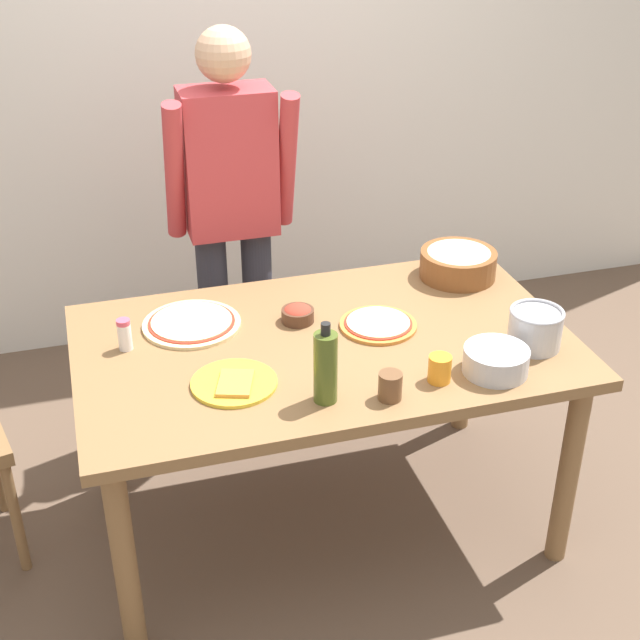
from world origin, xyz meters
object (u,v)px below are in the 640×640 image
(person_cook, at_px, (231,209))
(mixing_bowl_steel, at_px, (496,361))
(cup_small_brown, at_px, (390,386))
(pizza_cooked_on_tray, at_px, (378,324))
(salt_shaker, at_px, (125,334))
(cup_orange, at_px, (440,369))
(popcorn_bowl, at_px, (458,261))
(dining_table, at_px, (324,364))
(steel_pot, at_px, (535,328))
(small_sauce_bowl, at_px, (298,314))
(pizza_raw_on_board, at_px, (192,323))
(olive_oil_bottle, at_px, (326,367))
(plate_with_slice, at_px, (234,383))

(person_cook, xyz_separation_m, mixing_bowl_steel, (0.59, -1.08, -0.14))
(person_cook, height_order, cup_small_brown, person_cook)
(pizza_cooked_on_tray, distance_m, salt_shaker, 0.83)
(pizza_cooked_on_tray, xyz_separation_m, cup_orange, (0.06, -0.36, 0.03))
(popcorn_bowl, xyz_separation_m, salt_shaker, (-1.23, -0.18, -0.01))
(person_cook, xyz_separation_m, cup_small_brown, (0.23, -1.13, -0.14))
(dining_table, bearing_deg, steel_pot, -19.14)
(small_sauce_bowl, xyz_separation_m, cup_orange, (0.31, -0.47, 0.01))
(pizza_raw_on_board, relative_size, olive_oil_bottle, 1.28)
(pizza_raw_on_board, height_order, cup_small_brown, cup_small_brown)
(popcorn_bowl, bearing_deg, mixing_bowl_steel, -104.07)
(plate_with_slice, height_order, mixing_bowl_steel, mixing_bowl_steel)
(dining_table, distance_m, plate_with_slice, 0.39)
(olive_oil_bottle, relative_size, salt_shaker, 2.42)
(popcorn_bowl, distance_m, salt_shaker, 1.24)
(cup_orange, bearing_deg, plate_with_slice, 165.96)
(pizza_raw_on_board, bearing_deg, cup_orange, -39.48)
(person_cook, bearing_deg, mixing_bowl_steel, -61.34)
(pizza_raw_on_board, relative_size, pizza_cooked_on_tray, 1.27)
(popcorn_bowl, bearing_deg, olive_oil_bottle, -137.82)
(person_cook, relative_size, cup_small_brown, 19.06)
(plate_with_slice, height_order, popcorn_bowl, popcorn_bowl)
(pizza_raw_on_board, distance_m, olive_oil_bottle, 0.63)
(person_cook, xyz_separation_m, steel_pot, (0.78, -0.98, -0.11))
(person_cook, bearing_deg, steel_pot, -51.42)
(pizza_raw_on_board, height_order, small_sauce_bowl, small_sauce_bowl)
(small_sauce_bowl, height_order, cup_small_brown, cup_small_brown)
(cup_small_brown, bearing_deg, popcorn_bowl, 52.71)
(plate_with_slice, height_order, salt_shaker, salt_shaker)
(popcorn_bowl, xyz_separation_m, cup_orange, (-0.34, -0.63, -0.02))
(dining_table, height_order, cup_orange, cup_orange)
(plate_with_slice, bearing_deg, salt_shaker, 133.48)
(small_sauce_bowl, distance_m, cup_small_brown, 0.54)
(dining_table, bearing_deg, cup_orange, -50.91)
(mixing_bowl_steel, bearing_deg, salt_shaker, 156.89)
(plate_with_slice, distance_m, small_sauce_bowl, 0.43)
(cup_small_brown, bearing_deg, cup_orange, 14.85)
(dining_table, relative_size, popcorn_bowl, 5.71)
(olive_oil_bottle, bearing_deg, dining_table, 73.88)
(popcorn_bowl, relative_size, steel_pot, 1.61)
(pizza_cooked_on_tray, bearing_deg, steel_pot, -30.59)
(pizza_raw_on_board, height_order, pizza_cooked_on_tray, same)
(small_sauce_bowl, bearing_deg, olive_oil_bottle, -95.42)
(plate_with_slice, bearing_deg, cup_small_brown, -24.88)
(dining_table, xyz_separation_m, plate_with_slice, (-0.33, -0.17, 0.10))
(pizza_cooked_on_tray, bearing_deg, salt_shaker, 173.57)
(dining_table, xyz_separation_m, person_cook, (-0.15, 0.76, 0.27))
(person_cook, relative_size, mixing_bowl_steel, 8.10)
(cup_orange, bearing_deg, steel_pot, 15.65)
(mixing_bowl_steel, distance_m, small_sauce_bowl, 0.69)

